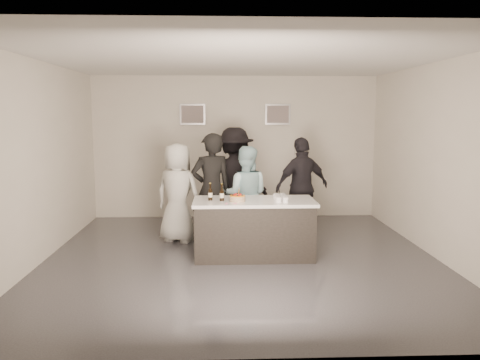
% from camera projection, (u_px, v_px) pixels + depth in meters
% --- Properties ---
extents(floor, '(6.00, 6.00, 0.00)m').
position_uv_depth(floor, '(241.00, 258.00, 7.21)').
color(floor, '#3D3D42').
rests_on(floor, ground).
extents(ceiling, '(6.00, 6.00, 0.00)m').
position_uv_depth(ceiling, '(241.00, 59.00, 6.79)').
color(ceiling, white).
extents(wall_back, '(6.00, 0.04, 3.00)m').
position_uv_depth(wall_back, '(235.00, 147.00, 9.97)').
color(wall_back, silver).
rests_on(wall_back, ground).
extents(wall_front, '(6.00, 0.04, 3.00)m').
position_uv_depth(wall_front, '(256.00, 197.00, 4.04)').
color(wall_front, silver).
rests_on(wall_front, ground).
extents(wall_left, '(0.04, 6.00, 3.00)m').
position_uv_depth(wall_left, '(38.00, 162.00, 6.88)').
color(wall_left, silver).
rests_on(wall_left, ground).
extents(wall_right, '(0.04, 6.00, 3.00)m').
position_uv_depth(wall_right, '(438.00, 161.00, 7.12)').
color(wall_right, silver).
rests_on(wall_right, ground).
extents(picture_left, '(0.54, 0.04, 0.44)m').
position_uv_depth(picture_left, '(193.00, 114.00, 9.81)').
color(picture_left, '#B2B2B7').
rests_on(picture_left, wall_back).
extents(picture_right, '(0.54, 0.04, 0.44)m').
position_uv_depth(picture_right, '(278.00, 114.00, 9.88)').
color(picture_right, '#B2B2B7').
rests_on(picture_right, wall_back).
extents(bar_counter, '(1.86, 0.86, 0.90)m').
position_uv_depth(bar_counter, '(254.00, 228.00, 7.24)').
color(bar_counter, white).
rests_on(bar_counter, ground).
extents(cake, '(0.24, 0.24, 0.08)m').
position_uv_depth(cake, '(238.00, 199.00, 7.06)').
color(cake, orange).
rests_on(cake, bar_counter).
extents(beer_bottle_a, '(0.07, 0.07, 0.26)m').
position_uv_depth(beer_bottle_a, '(210.00, 192.00, 7.12)').
color(beer_bottle_a, black).
rests_on(beer_bottle_a, bar_counter).
extents(beer_bottle_b, '(0.07, 0.07, 0.26)m').
position_uv_depth(beer_bottle_b, '(222.00, 192.00, 7.07)').
color(beer_bottle_b, black).
rests_on(beer_bottle_b, bar_counter).
extents(tumbler_cluster, '(0.19, 0.40, 0.08)m').
position_uv_depth(tumbler_cluster, '(281.00, 198.00, 7.14)').
color(tumbler_cluster, gold).
rests_on(tumbler_cluster, bar_counter).
extents(candles, '(0.24, 0.08, 0.01)m').
position_uv_depth(candles, '(232.00, 203.00, 6.88)').
color(candles, pink).
rests_on(candles, bar_counter).
extents(person_main_black, '(0.80, 0.64, 1.90)m').
position_uv_depth(person_main_black, '(211.00, 190.00, 7.85)').
color(person_main_black, black).
rests_on(person_main_black, ground).
extents(person_main_blue, '(0.89, 0.74, 1.67)m').
position_uv_depth(person_main_blue, '(245.00, 195.00, 8.02)').
color(person_main_blue, '#B4E3EC').
rests_on(person_main_blue, ground).
extents(person_guest_left, '(0.99, 0.84, 1.71)m').
position_uv_depth(person_guest_left, '(178.00, 193.00, 8.07)').
color(person_guest_left, silver).
rests_on(person_guest_left, ground).
extents(person_guest_right, '(1.14, 0.79, 1.80)m').
position_uv_depth(person_guest_right, '(302.00, 187.00, 8.46)').
color(person_guest_right, black).
rests_on(person_guest_right, ground).
extents(person_guest_back, '(1.39, 0.98, 1.96)m').
position_uv_depth(person_guest_back, '(234.00, 179.00, 8.91)').
color(person_guest_back, black).
rests_on(person_guest_back, ground).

